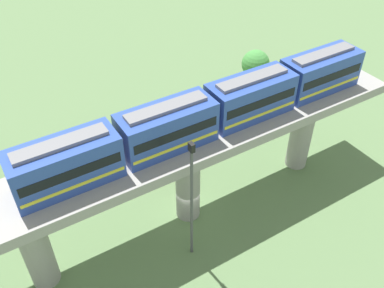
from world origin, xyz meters
The scene contains 7 objects.
ground_plane centered at (0.00, 0.00, 0.00)m, with size 120.00×120.00×0.00m, color #5B7A4C.
viaduct centered at (0.00, 0.00, 6.12)m, with size 5.20×35.80×7.86m.
train centered at (0.00, 1.92, 9.39)m, with size 2.64×27.45×3.24m.
parked_car_white centered at (-10.50, 10.01, 0.74)m, with size 2.10×4.32×1.76m.
parked_car_red centered at (-5.91, 0.74, 0.74)m, with size 2.38×4.41×1.76m.
tree_mid_lot centered at (-11.99, 15.99, 3.47)m, with size 3.08×3.08×5.04m.
signal_post centered at (3.40, -1.74, 5.75)m, with size 0.44×0.28×10.46m.
Camera 1 is at (19.97, -11.90, 26.38)m, focal length 39.74 mm.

